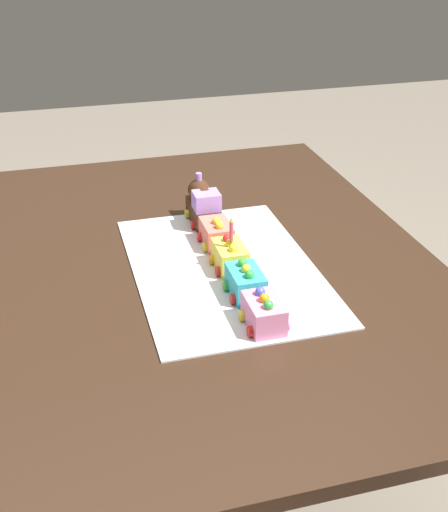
% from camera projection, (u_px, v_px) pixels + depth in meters
% --- Properties ---
extents(ground_plane, '(8.00, 8.00, 0.00)m').
position_uv_depth(ground_plane, '(215.00, 485.00, 1.90)').
color(ground_plane, gray).
extents(dining_table, '(1.40, 1.00, 0.74)m').
position_uv_depth(dining_table, '(214.00, 297.00, 1.59)').
color(dining_table, '#382316').
rests_on(dining_table, ground).
extents(cake_board, '(0.60, 0.40, 0.00)m').
position_uv_depth(cake_board, '(224.00, 269.00, 1.49)').
color(cake_board, silver).
rests_on(cake_board, dining_table).
extents(cake_locomotive, '(0.14, 0.08, 0.12)m').
position_uv_depth(cake_locomotive, '(203.00, 205.00, 1.68)').
color(cake_locomotive, '#472816').
rests_on(cake_locomotive, cake_board).
extents(cake_car_tanker_coral, '(0.10, 0.08, 0.07)m').
position_uv_depth(cake_car_tanker_coral, '(217.00, 234.00, 1.58)').
color(cake_car_tanker_coral, '#F27260').
rests_on(cake_car_tanker_coral, cake_board).
extents(cake_car_flatbed_lemon, '(0.10, 0.08, 0.07)m').
position_uv_depth(cake_car_flatbed_lemon, '(230.00, 256.00, 1.48)').
color(cake_car_flatbed_lemon, '#F4E04C').
rests_on(cake_car_flatbed_lemon, cake_board).
extents(cake_car_gondola_turquoise, '(0.10, 0.08, 0.07)m').
position_uv_depth(cake_car_gondola_turquoise, '(246.00, 282.00, 1.38)').
color(cake_car_gondola_turquoise, '#38B7C6').
rests_on(cake_car_gondola_turquoise, cake_board).
extents(cake_car_caboose_bubblegum, '(0.10, 0.08, 0.07)m').
position_uv_depth(cake_car_caboose_bubblegum, '(264.00, 313.00, 1.28)').
color(cake_car_caboose_bubblegum, pink).
rests_on(cake_car_caboose_bubblegum, cake_board).
extents(birthday_candle, '(0.01, 0.01, 0.06)m').
position_uv_depth(birthday_candle, '(231.00, 229.00, 1.44)').
color(birthday_candle, '#F24C59').
rests_on(birthday_candle, cake_car_flatbed_lemon).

